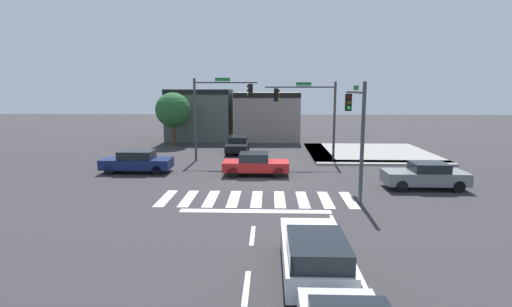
% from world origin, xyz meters
% --- Properties ---
extents(ground_plane, '(120.00, 120.00, 0.00)m').
position_xyz_m(ground_plane, '(0.00, 0.00, 0.00)').
color(ground_plane, '#302D30').
extents(crosswalk_near, '(9.63, 3.04, 0.01)m').
position_xyz_m(crosswalk_near, '(-0.00, -4.50, 0.00)').
color(crosswalk_near, silver).
rests_on(crosswalk_near, ground_plane).
extents(lane_markings, '(6.80, 18.75, 0.01)m').
position_xyz_m(lane_markings, '(1.16, -11.43, 0.00)').
color(lane_markings, white).
rests_on(lane_markings, ground_plane).
extents(bike_detector_marking, '(1.10, 1.10, 0.01)m').
position_xyz_m(bike_detector_marking, '(1.65, -9.48, 0.00)').
color(bike_detector_marking, yellow).
rests_on(bike_detector_marking, ground_plane).
extents(curb_corner_northeast, '(10.00, 10.60, 0.15)m').
position_xyz_m(curb_corner_northeast, '(8.49, 9.42, 0.07)').
color(curb_corner_northeast, gray).
rests_on(curb_corner_northeast, ground_plane).
extents(storefront_row, '(13.69, 6.56, 5.31)m').
position_xyz_m(storefront_row, '(-2.96, 18.99, 2.59)').
color(storefront_row, '#4C564C').
rests_on(storefront_row, ground_plane).
extents(traffic_signal_northwest, '(4.75, 0.32, 6.19)m').
position_xyz_m(traffic_signal_northwest, '(-3.20, 6.07, 4.30)').
color(traffic_signal_northwest, '#383A3D').
rests_on(traffic_signal_northwest, ground_plane).
extents(traffic_signal_southeast, '(0.32, 4.27, 5.76)m').
position_xyz_m(traffic_signal_southeast, '(4.99, -3.36, 3.91)').
color(traffic_signal_southeast, '#383A3D').
rests_on(traffic_signal_southeast, ground_plane).
extents(traffic_signal_northeast, '(5.18, 0.32, 5.91)m').
position_xyz_m(traffic_signal_northeast, '(3.49, 5.78, 4.12)').
color(traffic_signal_northeast, '#383A3D').
rests_on(traffic_signal_northeast, ground_plane).
extents(car_navy, '(4.47, 1.81, 1.44)m').
position_xyz_m(car_navy, '(-8.01, 1.64, 0.73)').
color(car_navy, '#141E4C').
rests_on(car_navy, ground_plane).
extents(car_white, '(1.78, 4.55, 1.50)m').
position_xyz_m(car_white, '(1.91, -12.90, 0.78)').
color(car_white, white).
rests_on(car_white, ground_plane).
extents(car_gray, '(4.36, 1.83, 1.45)m').
position_xyz_m(car_gray, '(9.14, -2.10, 0.73)').
color(car_gray, slate).
rests_on(car_gray, ground_plane).
extents(car_red, '(4.11, 1.80, 1.42)m').
position_xyz_m(car_red, '(-0.25, 1.03, 0.72)').
color(car_red, red).
rests_on(car_red, ground_plane).
extents(car_black, '(1.79, 4.59, 1.34)m').
position_xyz_m(car_black, '(-2.08, 10.16, 0.69)').
color(car_black, black).
rests_on(car_black, ground_plane).
extents(roadside_tree, '(3.29, 3.29, 5.04)m').
position_xyz_m(roadside_tree, '(-8.50, 14.00, 3.38)').
color(roadside_tree, '#4C3823').
rests_on(roadside_tree, ground_plane).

